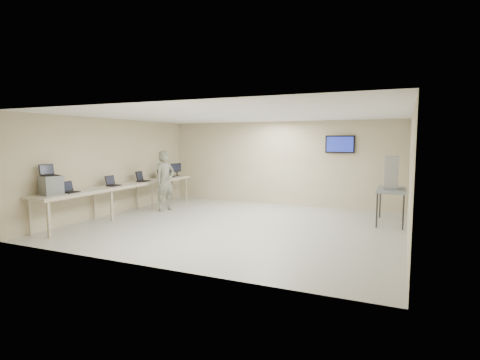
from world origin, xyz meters
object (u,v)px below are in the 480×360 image
at_px(workbench, 125,186).
at_px(side_table, 392,192).
at_px(equipment_box, 51,185).
at_px(soldier, 165,181).

relative_size(workbench, side_table, 3.98).
bearing_deg(side_table, equipment_box, -149.37).
height_order(workbench, equipment_box, equipment_box).
bearing_deg(equipment_box, workbench, 99.68).
bearing_deg(soldier, equipment_box, -176.06).
distance_m(soldier, side_table, 6.52).
xyz_separation_m(workbench, equipment_box, (-0.06, -2.46, 0.30)).
height_order(soldier, side_table, soldier).
height_order(equipment_box, side_table, equipment_box).
xyz_separation_m(equipment_box, side_table, (7.25, 4.29, -0.29)).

